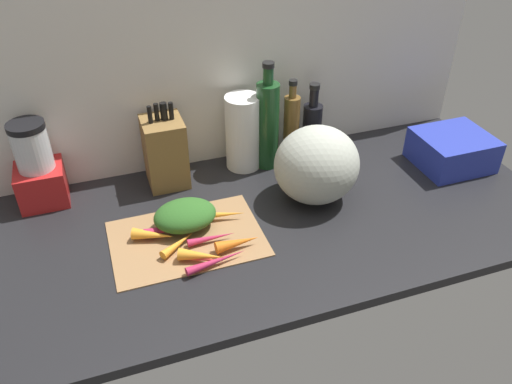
{
  "coord_description": "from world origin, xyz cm",
  "views": [
    {
      "loc": [
        -45.64,
        -114.76,
        95.85
      ],
      "look_at": [
        -7.1,
        -4.04,
        12.71
      ],
      "focal_mm": 36.4,
      "sensor_mm": 36.0,
      "label": 1
    }
  ],
  "objects": [
    {
      "name": "bottle_1",
      "position": [
        16.84,
        28.43,
        12.43
      ],
      "size": [
        5.41,
        5.41,
        29.25
      ],
      "color": "brown",
      "rests_on": "ground_plane"
    },
    {
      "name": "wall_back",
      "position": [
        0.0,
        38.5,
        30.0
      ],
      "size": [
        170.0,
        3.0,
        60.0
      ],
      "primitive_type": "cube",
      "color": "silver",
      "rests_on": "ground_plane"
    },
    {
      "name": "winter_squash",
      "position": [
        15.14,
        4.15,
        12.05
      ],
      "size": [
        26.1,
        24.55,
        24.09
      ],
      "primitive_type": "ellipsoid",
      "color": "#B2B7A8",
      "rests_on": "ground_plane"
    },
    {
      "name": "carrot_0",
      "position": [
        -36.32,
        -0.61,
        2.5
      ],
      "size": [
        12.03,
        8.1,
        3.39
      ],
      "primitive_type": "cone",
      "rotation": [
        0.0,
        1.57,
        -0.44
      ],
      "color": "orange",
      "rests_on": "cutting_board"
    },
    {
      "name": "blender_appliance",
      "position": [
        -64.55,
        30.32,
        11.58
      ],
      "size": [
        14.07,
        14.07,
        26.96
      ],
      "color": "red",
      "rests_on": "ground_plane"
    },
    {
      "name": "paper_towel_roll",
      "position": [
        -0.42,
        29.5,
        12.76
      ],
      "size": [
        11.61,
        11.61,
        25.51
      ],
      "primitive_type": "cylinder",
      "color": "white",
      "rests_on": "ground_plane"
    },
    {
      "name": "carrot_2",
      "position": [
        -31.35,
        1.26,
        2.21
      ],
      "size": [
        14.47,
        3.47,
        2.83
      ],
      "primitive_type": "cone",
      "rotation": [
        0.0,
        1.57,
        0.05
      ],
      "color": "#B2264C",
      "rests_on": "cutting_board"
    },
    {
      "name": "carrot_5",
      "position": [
        -25.41,
        -13.9,
        1.85
      ],
      "size": [
        10.66,
        7.52,
        2.09
      ],
      "primitive_type": "cone",
      "rotation": [
        0.0,
        1.57,
        -0.54
      ],
      "color": "red",
      "rests_on": "cutting_board"
    },
    {
      "name": "bottle_0",
      "position": [
        7.83,
        27.28,
        15.68
      ],
      "size": [
        7.57,
        7.57,
        36.75
      ],
      "color": "#19421E",
      "rests_on": "ground_plane"
    },
    {
      "name": "carrot_greens_pile",
      "position": [
        -26.35,
        2.5,
        4.61
      ],
      "size": [
        18.0,
        13.85,
        7.62
      ],
      "primitive_type": "ellipsoid",
      "color": "#2D6023",
      "rests_on": "cutting_board"
    },
    {
      "name": "carrot_8",
      "position": [
        -15.05,
        -11.42,
        2.51
      ],
      "size": [
        12.51,
        3.9,
        3.42
      ],
      "primitive_type": "cone",
      "rotation": [
        0.0,
        1.57,
        0.04
      ],
      "color": "orange",
      "rests_on": "cutting_board"
    },
    {
      "name": "carrot_1",
      "position": [
        -21.12,
        -6.49,
        1.88
      ],
      "size": [
        13.56,
        2.17,
        2.15
      ],
      "primitive_type": "cone",
      "rotation": [
        0.0,
        1.57,
        0.0
      ],
      "color": "#B2264C",
      "rests_on": "cutting_board"
    },
    {
      "name": "bottle_2",
      "position": [
        25.02,
        29.3,
        10.45
      ],
      "size": [
        6.65,
        6.65,
        26.39
      ],
      "color": "black",
      "rests_on": "ground_plane"
    },
    {
      "name": "carrot_6",
      "position": [
        -25.74,
        -13.3,
        2.49
      ],
      "size": [
        12.47,
        8.3,
        3.37
      ],
      "primitive_type": "cone",
      "rotation": [
        0.0,
        1.57,
        -0.45
      ],
      "color": "orange",
      "rests_on": "cutting_board"
    },
    {
      "name": "carrot_3",
      "position": [
        -30.5,
        -6.12,
        2.07
      ],
      "size": [
        11.12,
        8.61,
        2.53
      ],
      "primitive_type": "cone",
      "rotation": [
        0.0,
        1.57,
        0.59
      ],
      "color": "orange",
      "rests_on": "cutting_board"
    },
    {
      "name": "dish_rack",
      "position": [
        67.46,
        6.96,
        5.54
      ],
      "size": [
        23.66,
        21.48,
        11.08
      ],
      "primitive_type": "cube",
      "color": "#2838AD",
      "rests_on": "ground_plane"
    },
    {
      "name": "cutting_board",
      "position": [
        -27.3,
        -2.48,
        0.4
      ],
      "size": [
        42.39,
        29.59,
        0.8
      ],
      "primitive_type": "cube",
      "color": "#997047",
      "rests_on": "ground_plane"
    },
    {
      "name": "carrot_7",
      "position": [
        -17.32,
        2.64,
        2.35
      ],
      "size": [
        17.71,
        6.79,
        3.1
      ],
      "primitive_type": "cone",
      "rotation": [
        0.0,
        1.57,
        -0.22
      ],
      "color": "orange",
      "rests_on": "cutting_board"
    },
    {
      "name": "carrot_4",
      "position": [
        -22.29,
        -16.03,
        1.96
      ],
      "size": [
        17.3,
        5.22,
        2.32
      ],
      "primitive_type": "cone",
      "rotation": [
        0.0,
        1.57,
        0.17
      ],
      "color": "#B2264C",
      "rests_on": "cutting_board"
    },
    {
      "name": "knife_block",
      "position": [
        -26.43,
        28.11,
        11.39
      ],
      "size": [
        12.45,
        13.8,
        27.85
      ],
      "color": "brown",
      "rests_on": "ground_plane"
    },
    {
      "name": "ground_plane",
      "position": [
        0.0,
        0.0,
        -1.5
      ],
      "size": [
        170.0,
        80.0,
        3.0
      ],
      "primitive_type": "cube",
      "color": "black"
    }
  ]
}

